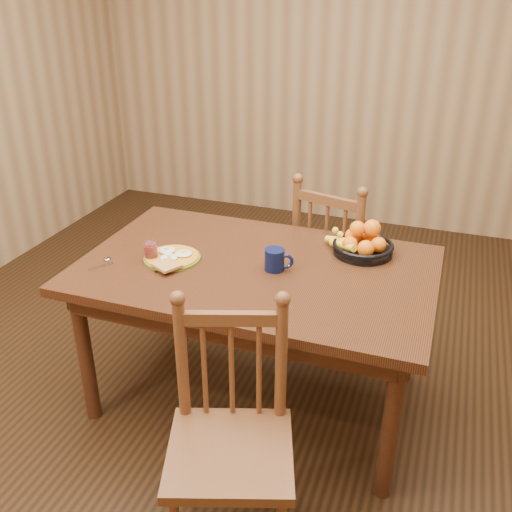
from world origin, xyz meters
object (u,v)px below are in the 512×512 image
(chair_near, at_px, (231,440))
(breakfast_plate, at_px, (172,257))
(coffee_mug, at_px, (276,260))
(chair_far, at_px, (337,263))
(dining_table, at_px, (256,282))
(fruit_bowl, at_px, (362,243))

(chair_near, bearing_deg, breakfast_plate, 110.23)
(coffee_mug, bearing_deg, chair_near, -83.67)
(chair_far, relative_size, breakfast_plate, 3.23)
(chair_near, relative_size, coffee_mug, 7.19)
(dining_table, xyz_separation_m, coffee_mug, (0.09, -0.01, 0.14))
(fruit_bowl, bearing_deg, chair_near, -103.05)
(chair_near, bearing_deg, dining_table, 84.33)
(chair_near, bearing_deg, coffee_mug, 77.58)
(breakfast_plate, bearing_deg, chair_far, 49.70)
(chair_far, xyz_separation_m, coffee_mug, (-0.15, -0.68, 0.32))
(chair_far, relative_size, fruit_bowl, 3.05)
(chair_near, distance_m, breakfast_plate, 0.95)
(dining_table, xyz_separation_m, breakfast_plate, (-0.39, -0.07, 0.10))
(dining_table, relative_size, fruit_bowl, 4.94)
(coffee_mug, relative_size, fruit_bowl, 0.41)
(chair_far, height_order, coffee_mug, chair_far)
(dining_table, relative_size, coffee_mug, 11.98)
(chair_far, xyz_separation_m, chair_near, (-0.06, -1.45, -0.01))
(chair_near, relative_size, fruit_bowl, 2.96)
(dining_table, height_order, fruit_bowl, fruit_bowl)
(chair_far, bearing_deg, chair_near, 102.20)
(breakfast_plate, bearing_deg, dining_table, 10.80)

